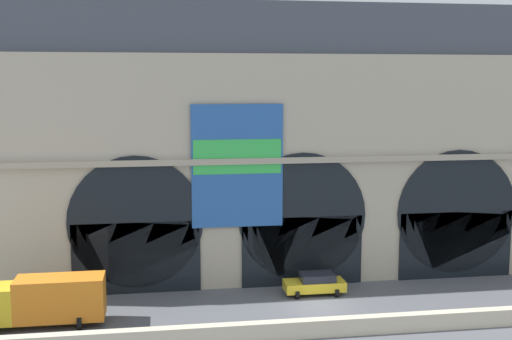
% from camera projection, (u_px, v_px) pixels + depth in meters
% --- Properties ---
extents(ground_plane, '(200.00, 200.00, 0.00)m').
position_uv_depth(ground_plane, '(318.00, 307.00, 43.67)').
color(ground_plane, '#54565B').
extents(quay_parapet_wall, '(90.00, 0.70, 1.10)m').
position_uv_depth(quay_parapet_wall, '(338.00, 326.00, 38.85)').
color(quay_parapet_wall, beige).
rests_on(quay_parapet_wall, ground).
extents(station_building, '(51.78, 6.02, 21.19)m').
position_uv_depth(station_building, '(295.00, 146.00, 49.88)').
color(station_building, '#B2A891').
rests_on(station_building, ground).
extents(box_truck_west, '(7.50, 2.91, 3.12)m').
position_uv_depth(box_truck_west, '(46.00, 300.00, 40.25)').
color(box_truck_west, gold).
rests_on(box_truck_west, ground).
extents(car_center, '(4.40, 2.22, 1.55)m').
position_uv_depth(car_center, '(315.00, 283.00, 46.32)').
color(car_center, gold).
rests_on(car_center, ground).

